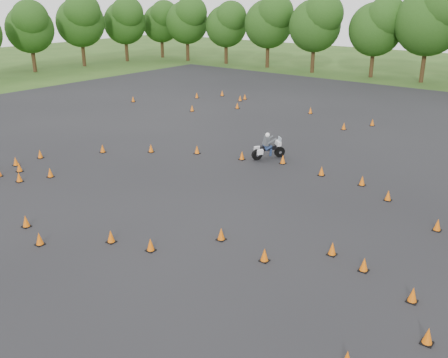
% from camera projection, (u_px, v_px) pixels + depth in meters
% --- Properties ---
extents(ground, '(140.00, 140.00, 0.00)m').
position_uv_depth(ground, '(156.00, 240.00, 18.05)').
color(ground, '#2D5119').
rests_on(ground, ground).
extents(asphalt_pad, '(62.00, 62.00, 0.00)m').
position_uv_depth(asphalt_pad, '(251.00, 192.00, 22.49)').
color(asphalt_pad, black).
rests_on(asphalt_pad, ground).
extents(traffic_cones, '(36.08, 33.04, 0.45)m').
position_uv_depth(traffic_cones, '(246.00, 189.00, 22.15)').
color(traffic_cones, '#E66109').
rests_on(traffic_cones, asphalt_pad).
extents(rider_grey, '(1.49, 1.98, 1.50)m').
position_uv_depth(rider_grey, '(268.00, 145.00, 26.78)').
color(rider_grey, '#414549').
rests_on(rider_grey, ground).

